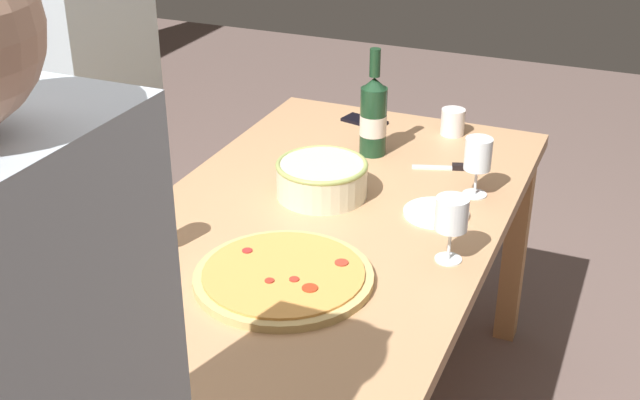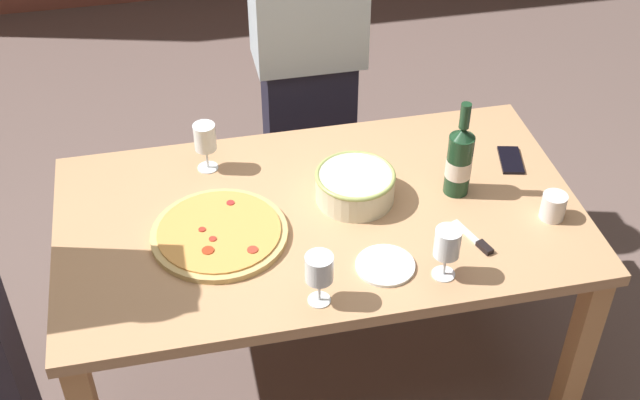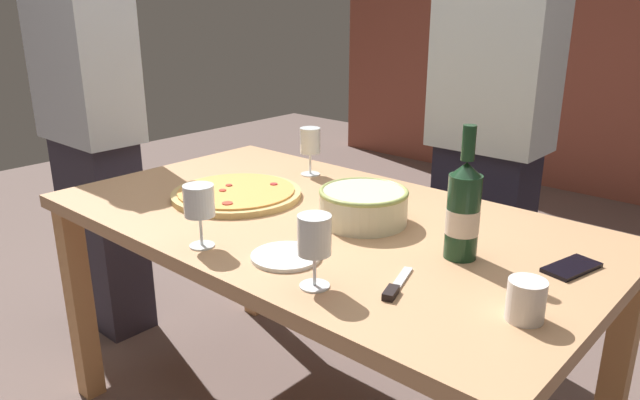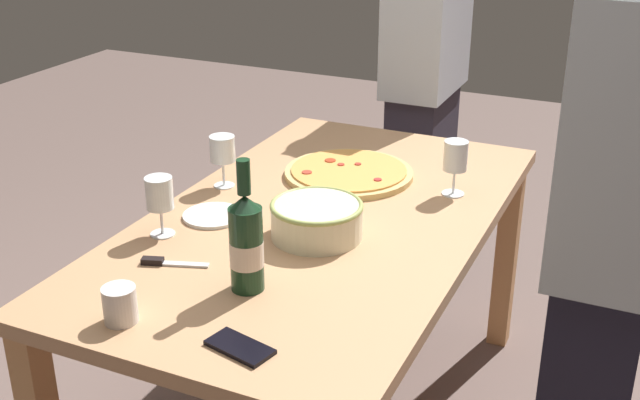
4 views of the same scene
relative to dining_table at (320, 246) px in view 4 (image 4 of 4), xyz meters
name	(u,v)px [view 4 (image 4 of 4)]	position (x,y,z in m)	size (l,w,h in m)	color
dining_table	(320,246)	(0.00, 0.00, 0.00)	(1.60, 0.90, 0.75)	tan
pizza	(349,173)	(-0.31, -0.04, 0.11)	(0.41, 0.41, 0.03)	tan
serving_bowl	(317,218)	(0.12, 0.05, 0.15)	(0.25, 0.25, 0.10)	beige
wine_bottle	(246,242)	(0.44, 0.02, 0.21)	(0.08, 0.08, 0.32)	#183921
wine_glass_near_pizza	(160,196)	(0.28, -0.34, 0.21)	(0.07, 0.07, 0.17)	white
wine_glass_by_bottle	(455,157)	(-0.31, 0.30, 0.21)	(0.07, 0.07, 0.17)	white
wine_glass_far_left	(222,150)	(-0.08, -0.36, 0.21)	(0.08, 0.08, 0.16)	white
cup_amber	(120,305)	(0.68, -0.17, 0.13)	(0.08, 0.08, 0.08)	silver
side_plate	(213,216)	(0.13, -0.27, 0.10)	(0.17, 0.17, 0.01)	white
cell_phone	(240,347)	(0.67, 0.13, 0.10)	(0.07, 0.14, 0.01)	black
pizza_knife	(166,262)	(0.42, -0.23, 0.10)	(0.08, 0.17, 0.02)	silver
person_host	(424,85)	(-1.15, -0.07, 0.18)	(0.44, 0.24, 1.65)	#2D2937
person_guest_left	(610,253)	(0.12, 0.78, 0.20)	(0.40, 0.24, 1.68)	black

